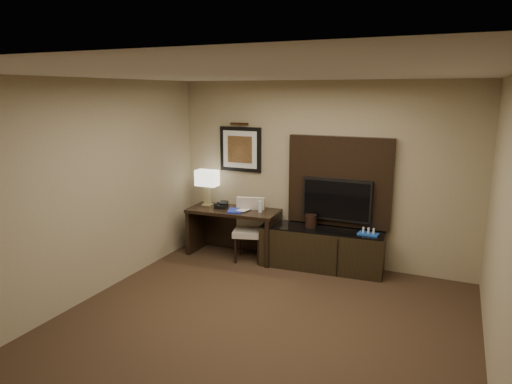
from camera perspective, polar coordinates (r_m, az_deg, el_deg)
The scene contains 20 objects.
floor at distance 5.04m, azimuth -0.75°, elevation -17.88°, with size 4.50×5.00×0.01m, color #322216.
ceiling at distance 4.35m, azimuth -0.86°, elevation 14.56°, with size 4.50×5.00×0.01m, color silver.
wall_back at distance 6.81m, azimuth 8.06°, elevation 2.27°, with size 4.50×0.01×2.70m, color tan.
wall_front at distance 2.62m, azimuth -25.40°, elevation -15.93°, with size 4.50×0.01×2.70m, color tan.
wall_left at distance 5.80m, azimuth -21.44°, elevation -0.26°, with size 0.01×5.00×2.70m, color tan.
wall_right at distance 4.14m, azimuth 28.90°, elevation -5.84°, with size 0.01×5.00×2.70m, color tan.
desk at distance 7.17m, azimuth -2.81°, elevation -5.11°, with size 1.41×0.60×0.75m, color black.
credenza at distance 6.76m, azimuth 8.18°, elevation -6.99°, with size 1.77×0.49×0.61m, color black.
tv_wall_panel at distance 6.69m, azimuth 10.36°, elevation 1.31°, with size 1.50×0.12×1.30m, color black.
tv at distance 6.65m, azimuth 10.07°, elevation -0.96°, with size 1.00×0.08×0.60m, color black.
artwork at distance 7.20m, azimuth -1.95°, elevation 5.36°, with size 0.70×0.04×0.70m, color black.
picture_light at distance 7.13m, azimuth -2.11°, elevation 8.51°, with size 0.04×0.04×0.30m, color #3C2613.
desk_chair at distance 6.97m, azimuth -0.93°, elevation -4.96°, with size 0.43×0.50×0.91m, color beige, non-canonical shape.
table_lamp at distance 7.30m, azimuth -6.11°, elevation 0.40°, with size 0.33×0.19×0.54m, color tan, non-canonical shape.
desk_phone at distance 7.16m, azimuth -4.36°, elevation -1.63°, with size 0.19×0.17×0.10m, color black, non-canonical shape.
blue_folder at distance 6.97m, azimuth -2.59°, elevation -2.32°, with size 0.22×0.29×0.02m, color #1A2BAA.
book at distance 7.00m, azimuth -2.13°, elevation -1.46°, with size 0.15×0.02×0.21m, color #BEAD96.
water_bottle at distance 6.88m, azimuth 0.53°, elevation -1.85°, with size 0.06×0.06×0.17m, color silver.
ice_bucket at distance 6.67m, azimuth 6.86°, elevation -3.62°, with size 0.17×0.17×0.19m, color black.
minibar_tray at distance 6.49m, azimuth 13.87°, elevation -4.78°, with size 0.27×0.16×0.10m, color #1B4EB4, non-canonical shape.
Camera 1 is at (1.82, -3.95, 2.54)m, focal length 32.00 mm.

